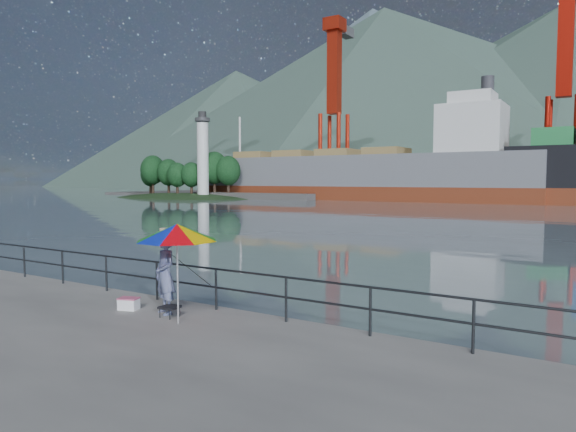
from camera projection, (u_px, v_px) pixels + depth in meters
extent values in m
cube|color=slate|center=(550.00, 192.00, 122.97)|extent=(500.00, 280.00, 0.00)
cylinder|color=#2D3033|center=(130.00, 259.00, 13.96)|extent=(22.00, 0.05, 0.05)
cylinder|color=#2D3033|center=(131.00, 275.00, 13.99)|extent=(22.00, 0.05, 0.05)
cube|color=#2D3033|center=(131.00, 277.00, 13.99)|extent=(22.00, 0.06, 1.00)
cone|color=#385147|center=(236.00, 128.00, 245.21)|extent=(228.80, 228.80, 55.00)
cone|color=#385147|center=(383.00, 98.00, 216.35)|extent=(312.00, 312.00, 75.00)
cone|color=#385147|center=(573.00, 93.00, 184.21)|extent=(282.88, 282.88, 68.00)
ellipsoid|color=#263F1E|center=(182.00, 197.00, 94.01)|extent=(48.00, 26.40, 8.40)
cylinder|color=white|center=(203.00, 160.00, 89.56)|extent=(2.00, 2.00, 13.00)
cylinder|color=#2D2D2D|center=(202.00, 117.00, 89.02)|extent=(1.80, 1.80, 2.00)
imported|color=navy|center=(165.00, 274.00, 12.03)|extent=(0.80, 0.66, 1.88)
cylinder|color=white|center=(178.00, 278.00, 11.20)|extent=(0.04, 0.04, 2.01)
cone|color=green|center=(177.00, 232.00, 11.13)|extent=(2.37, 2.37, 0.37)
cube|color=black|center=(170.00, 307.00, 11.77)|extent=(0.41, 0.41, 0.05)
cube|color=#2D3033|center=(170.00, 313.00, 11.78)|extent=(0.33, 0.33, 0.21)
cube|color=white|center=(129.00, 304.00, 12.47)|extent=(0.53, 0.43, 0.26)
cylinder|color=black|center=(190.00, 304.00, 13.04)|extent=(0.05, 1.75, 1.23)
cube|color=maroon|center=(356.00, 194.00, 85.92)|extent=(57.76, 10.00, 2.50)
cube|color=slate|center=(356.00, 171.00, 85.66)|extent=(57.76, 10.00, 5.00)
cube|color=silver|center=(472.00, 129.00, 75.55)|extent=(9.00, 8.40, 7.00)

